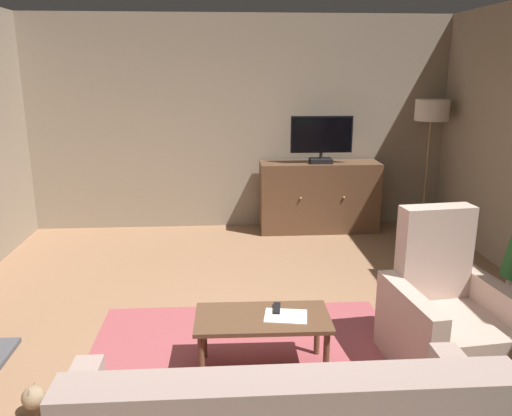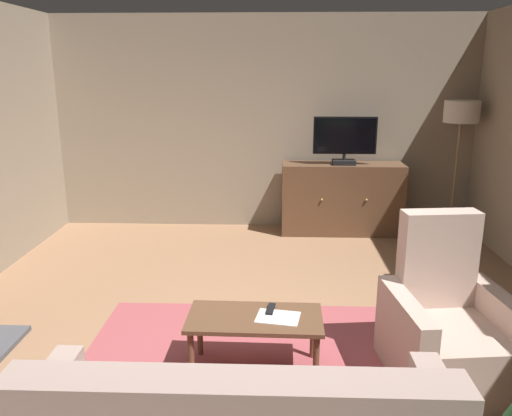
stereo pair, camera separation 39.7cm
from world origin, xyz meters
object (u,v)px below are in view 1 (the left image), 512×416
(armchair_facing_sofa, at_px, (448,321))
(floor_lamp, at_px, (431,118))
(tv_remote, at_px, (277,308))
(folded_newspaper, at_px, (286,316))
(cat, at_px, (68,402))
(television, at_px, (322,138))
(coffee_table, at_px, (262,323))
(tv_cabinet, at_px, (319,198))

(armchair_facing_sofa, xyz_separation_m, floor_lamp, (1.10, 3.27, 1.17))
(tv_remote, relative_size, floor_lamp, 0.10)
(floor_lamp, bearing_deg, armchair_facing_sofa, -108.62)
(folded_newspaper, height_order, floor_lamp, floor_lamp)
(cat, bearing_deg, television, 58.29)
(television, distance_m, coffee_table, 3.56)
(television, bearing_deg, folded_newspaper, -104.66)
(armchair_facing_sofa, distance_m, cat, 2.68)
(tv_cabinet, xyz_separation_m, folded_newspaper, (-0.86, -3.35, -0.01))
(coffee_table, bearing_deg, television, 72.63)
(television, xyz_separation_m, cat, (-2.30, -3.72, -1.17))
(tv_remote, relative_size, folded_newspaper, 0.57)
(tv_remote, bearing_deg, armchair_facing_sofa, -86.14)
(television, distance_m, folded_newspaper, 3.51)
(coffee_table, bearing_deg, tv_remote, 40.30)
(cat, height_order, floor_lamp, floor_lamp)
(tv_cabinet, height_order, folded_newspaper, tv_cabinet)
(armchair_facing_sofa, height_order, cat, armchair_facing_sofa)
(tv_cabinet, height_order, armchair_facing_sofa, armchair_facing_sofa)
(tv_cabinet, xyz_separation_m, cat, (-2.30, -3.77, -0.34))
(coffee_table, bearing_deg, cat, -161.31)
(floor_lamp, bearing_deg, folded_newspaper, -125.00)
(tv_cabinet, xyz_separation_m, floor_lamp, (1.44, -0.06, 1.07))
(tv_remote, bearing_deg, cat, 118.53)
(coffee_table, bearing_deg, floor_lamp, 53.01)
(coffee_table, bearing_deg, folded_newspaper, -4.40)
(coffee_table, height_order, folded_newspaper, folded_newspaper)
(tv_cabinet, height_order, floor_lamp, floor_lamp)
(tv_cabinet, relative_size, cat, 2.14)
(folded_newspaper, distance_m, floor_lamp, 4.16)
(cat, bearing_deg, folded_newspaper, 16.20)
(television, height_order, armchair_facing_sofa, television)
(cat, bearing_deg, tv_cabinet, 58.65)
(tv_remote, distance_m, armchair_facing_sofa, 1.26)
(armchair_facing_sofa, bearing_deg, television, 95.90)
(coffee_table, xyz_separation_m, tv_remote, (0.11, 0.10, 0.07))
(coffee_table, distance_m, folded_newspaper, 0.18)
(television, relative_size, coffee_table, 0.83)
(folded_newspaper, relative_size, armchair_facing_sofa, 0.26)
(tv_remote, bearing_deg, coffee_table, 138.04)
(tv_cabinet, distance_m, armchair_facing_sofa, 3.35)
(tv_remote, distance_m, floor_lamp, 4.10)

